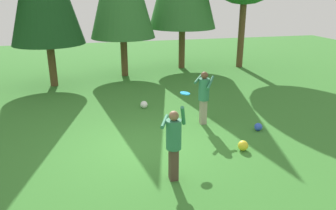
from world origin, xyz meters
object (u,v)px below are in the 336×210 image
person_catcher (204,93)px  frisbee (185,93)px  ball_white (144,105)px  ball_blue (258,127)px  person_thrower (174,140)px  ball_yellow (243,146)px

person_catcher → frisbee: (-1.03, -1.35, 0.48)m
person_catcher → ball_white: 2.66m
ball_blue → ball_white: bearing=136.9°
person_thrower → ball_white: 5.01m
person_catcher → frisbee: 1.76m
ball_yellow → ball_blue: bearing=46.6°
frisbee → ball_yellow: (1.44, -0.72, -1.36)m
person_thrower → ball_white: (0.17, 4.93, -0.86)m
ball_white → ball_yellow: ball_yellow is taller
frisbee → ball_blue: frisbee is taller
ball_blue → ball_white: (-3.07, 2.88, 0.01)m
person_thrower → ball_white: bearing=22.2°
person_thrower → person_catcher: bearing=-6.3°
person_thrower → ball_blue: size_ratio=7.58×
ball_white → ball_yellow: (2.02, -3.99, 0.01)m
ball_blue → ball_white: ball_white is taller
frisbee → ball_white: (-0.58, 3.27, -1.37)m
person_thrower → ball_blue: person_thrower is taller
person_thrower → ball_blue: 3.93m
ball_blue → ball_yellow: 1.54m
frisbee → ball_blue: (2.49, 0.40, -1.38)m
person_thrower → frisbee: (0.74, 1.66, 0.51)m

